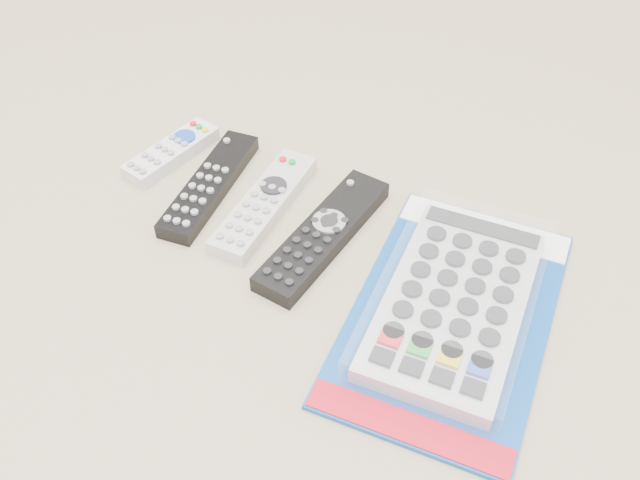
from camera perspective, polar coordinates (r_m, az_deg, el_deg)
The scene contains 5 objects.
remote_small_grey at distance 0.93m, azimuth -11.82°, elevation 6.92°, with size 0.06×0.14×0.02m.
remote_slim_black at distance 0.88m, azimuth -8.84°, elevation 4.38°, with size 0.07×0.20×0.02m.
remote_silver_dvd at distance 0.84m, azimuth -4.47°, elevation 2.90°, with size 0.06×0.19×0.02m.
remote_large_black at distance 0.80m, azimuth 0.25°, elevation 0.44°, with size 0.07×0.21×0.02m.
jumbo_remote_packaged at distance 0.74m, azimuth 10.72°, elevation -4.90°, with size 0.22×0.34×0.04m.
Camera 1 is at (0.28, -0.47, 0.58)m, focal length 40.00 mm.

